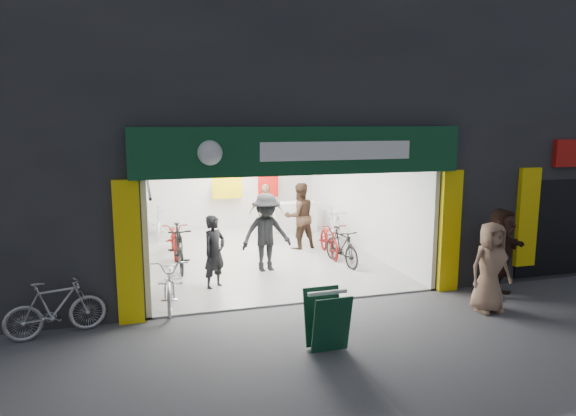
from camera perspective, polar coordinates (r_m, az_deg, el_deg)
name	(u,v)px	position (r m, az deg, el deg)	size (l,w,h in m)	color
ground	(302,304)	(10.40, 1.60, -10.62)	(60.00, 60.00, 0.00)	#56565B
building	(280,96)	(14.82, -0.92, 12.36)	(17.00, 10.27, 8.00)	#232326
bike_left_front	(171,280)	(10.43, -12.86, -7.81)	(0.69, 1.97, 1.03)	silver
bike_left_midfront	(179,248)	(12.78, -12.04, -4.35)	(0.53, 1.88, 1.13)	black
bike_left_midback	(174,239)	(14.14, -12.51, -3.36)	(0.64, 1.85, 0.97)	maroon
bike_left_back	(159,223)	(16.39, -14.17, -1.60)	(0.47, 1.67, 1.00)	silver
bike_right_front	(341,247)	(13.01, 5.96, -4.31)	(0.45, 1.61, 0.97)	black
bike_right_mid	(329,239)	(13.87, 4.63, -3.45)	(0.63, 1.80, 0.95)	maroon
bike_right_back	(334,226)	(15.30, 5.14, -1.99)	(0.50, 1.79, 1.07)	#B0B0B4
parked_bike	(56,308)	(9.62, -24.40, -10.10)	(0.46, 1.63, 0.98)	#A8A7AC
customer_a	(214,253)	(11.19, -8.18, -4.92)	(0.59, 0.39, 1.62)	black
customer_b	(299,216)	(14.48, 1.28, -0.94)	(0.93, 0.72, 1.91)	#382519
customer_c	(266,233)	(12.30, -2.42, -2.81)	(1.24, 0.71, 1.91)	black
customer_d	(266,212)	(15.62, -2.43, -0.50)	(1.01, 0.42, 1.73)	#917E54
pedestrian_near	(490,267)	(10.49, 21.56, -6.15)	(0.85, 0.55, 1.74)	#926D55
pedestrian_far	(500,253)	(11.45, 22.53, -4.62)	(1.72, 0.55, 1.86)	#331F17
sandwich_board	(327,319)	(8.28, 4.36, -12.19)	(0.64, 0.64, 0.95)	#0D3721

